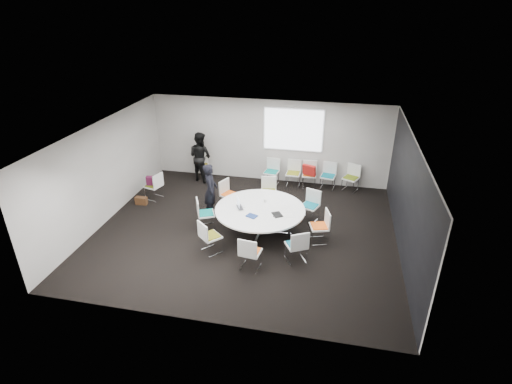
% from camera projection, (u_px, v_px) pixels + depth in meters
% --- Properties ---
extents(room_shell, '(8.08, 7.08, 2.88)m').
position_uv_depth(room_shell, '(249.00, 184.00, 10.29)').
color(room_shell, black).
rests_on(room_shell, ground).
extents(conference_table, '(2.38, 2.38, 0.73)m').
position_uv_depth(conference_table, '(260.00, 214.00, 10.60)').
color(conference_table, silver).
rests_on(conference_table, ground).
extents(projection_screen, '(1.90, 0.03, 1.35)m').
position_uv_depth(projection_screen, '(293.00, 130.00, 13.01)').
color(projection_screen, white).
rests_on(projection_screen, room_shell).
extents(chair_ring_a, '(0.56, 0.57, 0.88)m').
position_uv_depth(chair_ring_a, '(319.00, 232.00, 10.32)').
color(chair_ring_a, silver).
rests_on(chair_ring_a, ground).
extents(chair_ring_b, '(0.59, 0.58, 0.88)m').
position_uv_depth(chair_ring_b, '(310.00, 211.00, 11.34)').
color(chair_ring_b, silver).
rests_on(chair_ring_b, ground).
extents(chair_ring_c, '(0.53, 0.52, 0.88)m').
position_uv_depth(chair_ring_c, '(269.00, 197.00, 12.15)').
color(chair_ring_c, silver).
rests_on(chair_ring_c, ground).
extents(chair_ring_d, '(0.59, 0.60, 0.88)m').
position_uv_depth(chair_ring_d, '(230.00, 200.00, 11.97)').
color(chair_ring_d, silver).
rests_on(chair_ring_d, ground).
extents(chair_ring_e, '(0.60, 0.61, 0.88)m').
position_uv_depth(chair_ring_e, '(206.00, 219.00, 10.93)').
color(chair_ring_e, silver).
rests_on(chair_ring_e, ground).
extents(chair_ring_f, '(0.64, 0.64, 0.88)m').
position_uv_depth(chair_ring_f, '(210.00, 242.00, 9.89)').
color(chair_ring_f, silver).
rests_on(chair_ring_f, ground).
extents(chair_ring_g, '(0.51, 0.50, 0.88)m').
position_uv_depth(chair_ring_g, '(250.00, 258.00, 9.29)').
color(chair_ring_g, silver).
rests_on(chair_ring_g, ground).
extents(chair_ring_h, '(0.62, 0.61, 0.88)m').
position_uv_depth(chair_ring_h, '(296.00, 251.00, 9.54)').
color(chair_ring_h, silver).
rests_on(chair_ring_h, ground).
extents(chair_back_a, '(0.52, 0.51, 0.88)m').
position_uv_depth(chair_back_a, '(271.00, 177.00, 13.52)').
color(chair_back_a, silver).
rests_on(chair_back_a, ground).
extents(chair_back_b, '(0.47, 0.46, 0.88)m').
position_uv_depth(chair_back_b, '(293.00, 178.00, 13.41)').
color(chair_back_b, silver).
rests_on(chair_back_b, ground).
extents(chair_back_c, '(0.48, 0.47, 0.88)m').
position_uv_depth(chair_back_c, '(309.00, 179.00, 13.32)').
color(chair_back_c, silver).
rests_on(chair_back_c, ground).
extents(chair_back_d, '(0.53, 0.52, 0.88)m').
position_uv_depth(chair_back_d, '(328.00, 181.00, 13.21)').
color(chair_back_d, silver).
rests_on(chair_back_d, ground).
extents(chair_back_e, '(0.61, 0.60, 0.88)m').
position_uv_depth(chair_back_e, '(350.00, 183.00, 13.07)').
color(chair_back_e, silver).
rests_on(chair_back_e, ground).
extents(chair_spare_left, '(0.55, 0.56, 0.88)m').
position_uv_depth(chair_spare_left, '(155.00, 191.00, 12.54)').
color(chair_spare_left, silver).
rests_on(chair_spare_left, ground).
extents(chair_person_back, '(0.60, 0.60, 0.88)m').
position_uv_depth(chair_person_back, '(203.00, 171.00, 14.00)').
color(chair_person_back, silver).
rests_on(chair_person_back, ground).
extents(person_main, '(0.53, 0.67, 1.60)m').
position_uv_depth(person_main, '(211.00, 190.00, 11.35)').
color(person_main, black).
rests_on(person_main, ground).
extents(person_back, '(1.03, 0.93, 1.72)m').
position_uv_depth(person_back, '(200.00, 157.00, 13.60)').
color(person_back, black).
rests_on(person_back, ground).
extents(laptop, '(0.33, 0.38, 0.03)m').
position_uv_depth(laptop, '(242.00, 207.00, 10.56)').
color(laptop, '#333338').
rests_on(laptop, conference_table).
extents(laptop_lid, '(0.15, 0.28, 0.22)m').
position_uv_depth(laptop_lid, '(238.00, 202.00, 10.57)').
color(laptop_lid, silver).
rests_on(laptop_lid, conference_table).
extents(notebook_black, '(0.34, 0.37, 0.02)m').
position_uv_depth(notebook_black, '(277.00, 215.00, 10.21)').
color(notebook_black, black).
rests_on(notebook_black, conference_table).
extents(tablet_folio, '(0.32, 0.29, 0.03)m').
position_uv_depth(tablet_folio, '(252.00, 216.00, 10.14)').
color(tablet_folio, navy).
rests_on(tablet_folio, conference_table).
extents(papers_right, '(0.35, 0.37, 0.00)m').
position_uv_depth(papers_right, '(281.00, 208.00, 10.56)').
color(papers_right, white).
rests_on(papers_right, conference_table).
extents(papers_front, '(0.35, 0.29, 0.00)m').
position_uv_depth(papers_front, '(287.00, 215.00, 10.19)').
color(papers_front, white).
rests_on(papers_front, conference_table).
extents(cup, '(0.08, 0.08, 0.09)m').
position_uv_depth(cup, '(265.00, 200.00, 10.85)').
color(cup, white).
rests_on(cup, conference_table).
extents(phone, '(0.15, 0.10, 0.01)m').
position_uv_depth(phone, '(276.00, 217.00, 10.12)').
color(phone, black).
rests_on(phone, conference_table).
extents(maroon_bag, '(0.42, 0.22, 0.28)m').
position_uv_depth(maroon_bag, '(153.00, 181.00, 12.39)').
color(maroon_bag, '#511535').
rests_on(maroon_bag, chair_spare_left).
extents(brown_bag, '(0.36, 0.17, 0.24)m').
position_uv_depth(brown_bag, '(141.00, 201.00, 12.26)').
color(brown_bag, '#4A2C17').
rests_on(brown_bag, ground).
extents(red_jacket, '(0.47, 0.31, 0.36)m').
position_uv_depth(red_jacket, '(309.00, 170.00, 12.94)').
color(red_jacket, '#A71814').
rests_on(red_jacket, chair_back_c).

